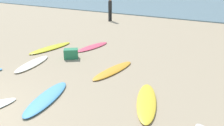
# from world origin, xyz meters

# --- Properties ---
(surfboard_0) EXTENTS (1.20, 2.14, 0.09)m
(surfboard_0) POSITION_xyz_m (1.09, 2.41, 0.04)
(surfboard_0) COLOR #4C9AD7
(surfboard_0) RESTS_ON ground_plane
(surfboard_1) EXTENTS (0.62, 2.46, 0.09)m
(surfboard_1) POSITION_xyz_m (-2.55, 5.85, 0.04)
(surfboard_1) COLOR yellow
(surfboard_1) RESTS_ON ground_plane
(surfboard_4) EXTENTS (0.55, 2.23, 0.07)m
(surfboard_4) POSITION_xyz_m (1.45, 5.12, 0.04)
(surfboard_4) COLOR gold
(surfboard_4) RESTS_ON ground_plane
(surfboard_5) EXTENTS (1.12, 2.07, 0.08)m
(surfboard_5) POSITION_xyz_m (-1.48, 3.95, 0.04)
(surfboard_5) COLOR silver
(surfboard_5) RESTS_ON ground_plane
(surfboard_6) EXTENTS (0.61, 2.11, 0.07)m
(surfboard_6) POSITION_xyz_m (-1.05, 7.11, 0.03)
(surfboard_6) COLOR #E44460
(surfboard_6) RESTS_ON ground_plane
(surfboard_9) EXTENTS (1.36, 2.16, 0.08)m
(surfboard_9) POSITION_xyz_m (3.42, 3.74, 0.04)
(surfboard_9) COLOR yellow
(surfboard_9) RESTS_ON ground_plane
(beachgoer_near) EXTENTS (0.31, 0.34, 1.75)m
(beachgoer_near) POSITION_xyz_m (-4.57, 13.71, 0.98)
(beachgoer_near) COLOR black
(beachgoer_near) RESTS_ON ground_plane
(beach_cooler) EXTENTS (0.68, 0.66, 0.39)m
(beach_cooler) POSITION_xyz_m (-0.78, 5.34, 0.20)
(beach_cooler) COLOR #287F51
(beach_cooler) RESTS_ON ground_plane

